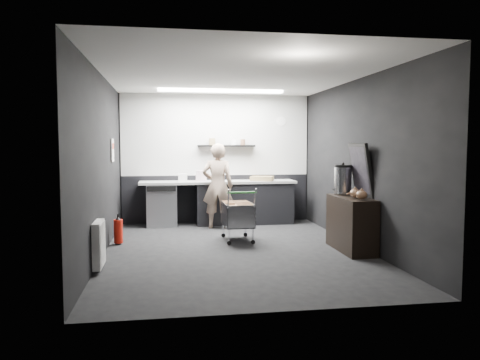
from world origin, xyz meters
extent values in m
plane|color=black|center=(0.00, 0.00, 0.00)|extent=(5.50, 5.50, 0.00)
plane|color=white|center=(0.00, 0.00, 2.70)|extent=(5.50, 5.50, 0.00)
plane|color=black|center=(0.00, 2.75, 1.35)|extent=(5.50, 0.00, 5.50)
plane|color=black|center=(0.00, -2.75, 1.35)|extent=(5.50, 0.00, 5.50)
plane|color=black|center=(-2.00, 0.00, 1.35)|extent=(0.00, 5.50, 5.50)
plane|color=black|center=(2.00, 0.00, 1.35)|extent=(0.00, 5.50, 5.50)
cube|color=beige|center=(0.00, 2.73, 1.85)|extent=(3.95, 0.02, 1.70)
cube|color=black|center=(0.00, 2.73, 0.50)|extent=(3.95, 0.02, 1.00)
cube|color=black|center=(0.20, 2.62, 1.62)|extent=(1.20, 0.22, 0.04)
cylinder|color=white|center=(1.40, 2.72, 2.15)|extent=(0.20, 0.03, 0.20)
cube|color=white|center=(-1.98, 1.30, 1.55)|extent=(0.02, 0.30, 0.40)
cube|color=red|center=(-1.98, 1.30, 1.62)|extent=(0.02, 0.22, 0.10)
cube|color=white|center=(-1.94, -0.90, 0.35)|extent=(0.10, 0.50, 0.60)
cube|color=white|center=(0.00, 1.85, 2.67)|extent=(2.40, 0.20, 0.04)
cube|color=black|center=(0.55, 2.42, 0.42)|extent=(2.00, 0.56, 0.85)
cube|color=#A9AAA5|center=(0.00, 2.42, 0.88)|extent=(3.20, 0.60, 0.05)
cube|color=#9EA0A5|center=(-1.15, 2.42, 0.42)|extent=(0.60, 0.58, 0.85)
cube|color=black|center=(-1.15, 2.12, 0.78)|extent=(0.56, 0.02, 0.10)
imported|color=beige|center=(-0.06, 1.97, 0.84)|extent=(0.67, 0.51, 1.67)
cube|color=silver|center=(0.14, 0.71, 0.27)|extent=(0.50, 0.75, 0.02)
cube|color=silver|center=(-0.09, 0.71, 0.46)|extent=(0.04, 0.74, 0.39)
cube|color=silver|center=(0.37, 0.71, 0.46)|extent=(0.04, 0.74, 0.39)
cube|color=silver|center=(0.14, 0.35, 0.46)|extent=(0.48, 0.03, 0.39)
cube|color=silver|center=(0.14, 1.07, 0.46)|extent=(0.48, 0.03, 0.39)
cylinder|color=silver|center=(-0.06, 0.38, 0.15)|extent=(0.02, 0.02, 0.26)
cylinder|color=silver|center=(0.34, 0.38, 0.15)|extent=(0.02, 0.02, 0.26)
cylinder|color=silver|center=(-0.06, 1.04, 0.15)|extent=(0.02, 0.02, 0.26)
cylinder|color=silver|center=(0.34, 1.04, 0.15)|extent=(0.02, 0.02, 0.26)
cylinder|color=#248529|center=(0.14, 0.29, 0.87)|extent=(0.48, 0.04, 0.03)
cube|color=brown|center=(0.04, 0.80, 0.45)|extent=(0.22, 0.27, 0.33)
cube|color=brown|center=(0.27, 0.60, 0.43)|extent=(0.20, 0.25, 0.30)
cylinder|color=black|center=(-0.06, 0.38, 0.03)|extent=(0.07, 0.03, 0.07)
cylinder|color=black|center=(-0.06, 1.04, 0.03)|extent=(0.07, 0.03, 0.07)
cylinder|color=black|center=(0.34, 0.38, 0.03)|extent=(0.07, 0.03, 0.07)
cylinder|color=black|center=(0.34, 1.04, 0.03)|extent=(0.07, 0.03, 0.07)
cube|color=black|center=(1.77, -0.31, 0.42)|extent=(0.42, 1.12, 0.84)
cylinder|color=silver|center=(1.77, 0.06, 1.07)|extent=(0.28, 0.28, 0.43)
cylinder|color=black|center=(1.77, 0.06, 1.30)|extent=(0.28, 0.28, 0.04)
sphere|color=black|center=(1.77, 0.06, 1.34)|extent=(0.05, 0.05, 0.05)
ellipsoid|color=brown|center=(1.77, -0.45, 0.91)|extent=(0.17, 0.17, 0.13)
ellipsoid|color=brown|center=(1.77, -0.68, 0.91)|extent=(0.17, 0.17, 0.13)
cube|color=black|center=(1.94, -0.27, 1.25)|extent=(0.19, 0.65, 0.83)
cube|color=black|center=(1.92, -0.27, 1.25)|extent=(0.14, 0.56, 0.72)
cylinder|color=red|center=(-1.85, 0.72, 0.22)|extent=(0.15, 0.15, 0.39)
cone|color=black|center=(-1.85, 0.72, 0.44)|extent=(0.10, 0.10, 0.06)
cylinder|color=black|center=(-1.85, 0.72, 0.48)|extent=(0.03, 0.03, 0.06)
cube|color=olive|center=(0.91, 2.37, 0.95)|extent=(0.55, 0.49, 0.09)
cylinder|color=white|center=(-0.35, 2.42, 1.01)|extent=(0.22, 0.22, 0.22)
cube|color=white|center=(-0.73, 2.37, 0.98)|extent=(0.18, 0.14, 0.16)
camera|label=1|loc=(-1.06, -7.13, 1.65)|focal=35.00mm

